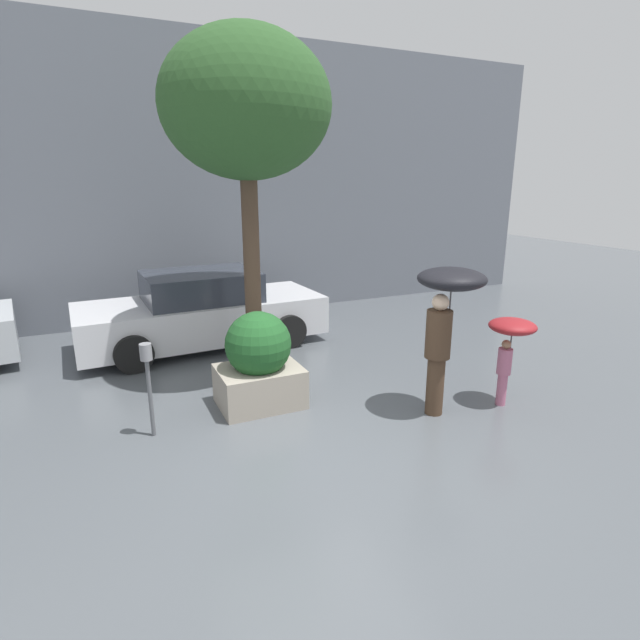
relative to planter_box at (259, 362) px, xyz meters
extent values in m
plane|color=#51565B|center=(0.26, -1.39, -0.62)|extent=(40.00, 40.00, 0.00)
cube|color=slate|center=(0.26, 5.11, 2.38)|extent=(18.00, 0.30, 6.00)
cube|color=#9E9384|center=(0.00, 0.00, -0.35)|extent=(1.12, 0.86, 0.54)
sphere|color=#1E5123|center=(0.00, 0.00, 0.26)|extent=(0.90, 0.90, 0.90)
cylinder|color=#473323|center=(2.03, -1.24, -0.23)|extent=(0.23, 0.23, 0.79)
cylinder|color=#473323|center=(2.03, -1.24, 0.49)|extent=(0.33, 0.33, 0.63)
sphere|color=beige|center=(2.03, -1.24, 0.91)|extent=(0.22, 0.22, 0.22)
cylinder|color=#4C4C51|center=(2.18, -1.24, 0.86)|extent=(0.02, 0.02, 0.68)
ellipsoid|color=black|center=(2.18, -1.24, 1.20)|extent=(0.87, 0.87, 0.28)
cylinder|color=#B76684|center=(3.04, -1.41, -0.40)|extent=(0.13, 0.13, 0.46)
cylinder|color=#B76684|center=(3.04, -1.41, 0.01)|extent=(0.19, 0.19, 0.36)
sphere|color=#997056|center=(3.04, -1.41, 0.26)|extent=(0.12, 0.12, 0.12)
cylinder|color=#4C4C51|center=(3.13, -1.40, 0.27)|extent=(0.02, 0.02, 0.47)
ellipsoid|color=maroon|center=(3.13, -1.40, 0.50)|extent=(0.63, 0.63, 0.20)
cube|color=silver|center=(-0.14, 2.97, -0.10)|extent=(4.50, 1.98, 0.70)
cube|color=#2D333D|center=(-0.14, 2.97, 0.51)|extent=(2.06, 1.61, 0.52)
cylinder|color=black|center=(-1.47, 2.01, -0.31)|extent=(0.64, 0.25, 0.63)
cylinder|color=black|center=(-1.55, 3.80, -0.31)|extent=(0.64, 0.25, 0.63)
cylinder|color=black|center=(1.27, 2.13, -0.31)|extent=(0.64, 0.25, 0.63)
cylinder|color=black|center=(1.19, 3.92, -0.31)|extent=(0.64, 0.25, 0.63)
cylinder|color=brown|center=(0.32, 1.20, 1.06)|extent=(0.25, 0.25, 3.37)
ellipsoid|color=#2D5628|center=(0.32, 1.20, 3.42)|extent=(2.44, 2.44, 2.08)
cylinder|color=#595B60|center=(-1.46, -0.30, -0.13)|extent=(0.05, 0.05, 0.98)
cylinder|color=gray|center=(-1.46, -0.30, 0.46)|extent=(0.14, 0.14, 0.20)
camera|label=1|loc=(-1.92, -6.15, 2.39)|focal=28.00mm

